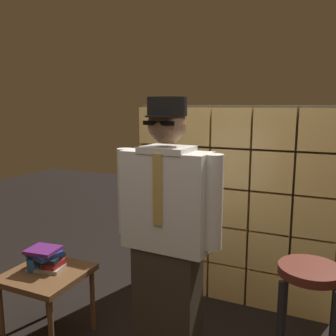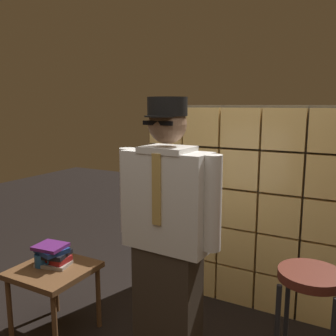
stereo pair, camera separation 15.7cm
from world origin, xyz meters
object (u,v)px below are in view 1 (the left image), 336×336
side_table (47,281)px  coffee_mug (33,265)px  standing_person (167,236)px  book_stack (46,258)px  bar_stool (308,302)px

side_table → coffee_mug: (-0.09, -0.03, 0.12)m
standing_person → side_table: size_ratio=3.30×
book_stack → side_table: bearing=-49.6°
bar_stool → side_table: (-1.71, -0.17, -0.15)m
standing_person → book_stack: 0.98m
side_table → book_stack: size_ratio=1.97×
side_table → book_stack: (-0.03, 0.04, 0.15)m
standing_person → bar_stool: size_ratio=2.11×
side_table → coffee_mug: size_ratio=4.13×
standing_person → book_stack: bearing=-175.4°
bar_stool → book_stack: (-1.74, -0.13, -0.00)m
standing_person → bar_stool: bearing=9.8°
bar_stool → side_table: bearing=-174.3°
standing_person → book_stack: standing_person is taller
side_table → book_stack: book_stack is taller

